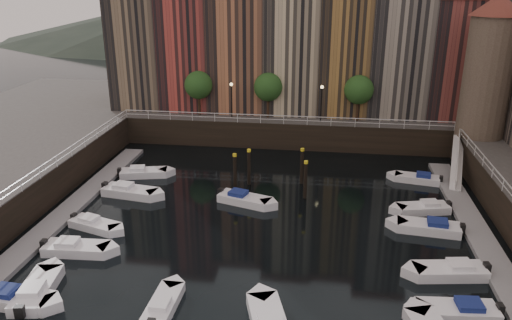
# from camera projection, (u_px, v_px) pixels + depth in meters

# --- Properties ---
(ground) EXTENTS (200.00, 200.00, 0.00)m
(ground) POSITION_uv_depth(u_px,v_px,m) (266.00, 213.00, 40.93)
(ground) COLOR black
(ground) RESTS_ON ground
(quay_far) EXTENTS (80.00, 20.00, 3.00)m
(quay_far) POSITION_uv_depth(u_px,v_px,m) (290.00, 114.00, 64.54)
(quay_far) COLOR black
(quay_far) RESTS_ON ground
(dock_left) EXTENTS (2.00, 28.00, 0.35)m
(dock_left) POSITION_uv_depth(u_px,v_px,m) (74.00, 205.00, 42.04)
(dock_left) COLOR gray
(dock_left) RESTS_ON ground
(dock_right) EXTENTS (2.00, 28.00, 0.35)m
(dock_right) POSITION_uv_depth(u_px,v_px,m) (476.00, 230.00, 37.84)
(dock_right) COLOR gray
(dock_right) RESTS_ON ground
(mountains) EXTENTS (145.00, 100.00, 18.00)m
(mountains) POSITION_uv_depth(u_px,v_px,m) (319.00, 15.00, 140.05)
(mountains) COLOR #2D382D
(mountains) RESTS_ON ground
(far_terrace) EXTENTS (48.70, 10.30, 17.50)m
(far_terrace) POSITION_uv_depth(u_px,v_px,m) (319.00, 42.00, 58.50)
(far_terrace) COLOR #7E6A50
(far_terrace) RESTS_ON quay_far
(corner_tower) EXTENTS (5.20, 5.20, 13.80)m
(corner_tower) POSITION_uv_depth(u_px,v_px,m) (490.00, 65.00, 48.25)
(corner_tower) COLOR #6B5B4C
(corner_tower) RESTS_ON quay_right
(promenade_trees) EXTENTS (21.20, 3.20, 5.20)m
(promenade_trees) POSITION_uv_depth(u_px,v_px,m) (274.00, 87.00, 55.70)
(promenade_trees) COLOR black
(promenade_trees) RESTS_ON quay_far
(street_lamps) EXTENTS (10.36, 0.36, 4.18)m
(street_lamps) POSITION_uv_depth(u_px,v_px,m) (276.00, 96.00, 54.97)
(street_lamps) COLOR black
(street_lamps) RESTS_ON quay_far
(railings) EXTENTS (36.08, 34.04, 0.52)m
(railings) POSITION_uv_depth(u_px,v_px,m) (273.00, 150.00, 44.15)
(railings) COLOR white
(railings) RESTS_ON ground
(gangway) EXTENTS (2.78, 8.32, 3.73)m
(gangway) POSITION_uv_depth(u_px,v_px,m) (457.00, 160.00, 47.33)
(gangway) COLOR white
(gangway) RESTS_ON ground
(mooring_pilings) EXTENTS (6.73, 3.59, 3.78)m
(mooring_pilings) POSITION_uv_depth(u_px,v_px,m) (273.00, 172.00, 45.12)
(mooring_pilings) COLOR black
(mooring_pilings) RESTS_ON ground
(boat_left_0) EXTENTS (4.90, 2.09, 1.11)m
(boat_left_0) POSITION_uv_depth(u_px,v_px,m) (14.00, 299.00, 29.55)
(boat_left_0) COLOR white
(boat_left_0) RESTS_ON ground
(boat_left_1) EXTENTS (4.84, 1.99, 1.10)m
(boat_left_1) POSITION_uv_depth(u_px,v_px,m) (75.00, 248.00, 35.00)
(boat_left_1) COLOR white
(boat_left_1) RESTS_ON ground
(boat_left_2) EXTENTS (4.42, 2.72, 0.99)m
(boat_left_2) POSITION_uv_depth(u_px,v_px,m) (94.00, 224.00, 38.42)
(boat_left_2) COLOR white
(boat_left_2) RESTS_ON ground
(boat_left_3) EXTENTS (5.25, 2.55, 1.18)m
(boat_left_3) POSITION_uv_depth(u_px,v_px,m) (129.00, 191.00, 44.12)
(boat_left_3) COLOR white
(boat_left_3) RESTS_ON ground
(boat_left_4) EXTENTS (4.83, 2.71, 1.08)m
(boat_left_4) POSITION_uv_depth(u_px,v_px,m) (143.00, 173.00, 48.38)
(boat_left_4) COLOR white
(boat_left_4) RESTS_ON ground
(boat_right_0) EXTENTS (4.81, 2.10, 1.09)m
(boat_right_0) POSITION_uv_depth(u_px,v_px,m) (460.00, 311.00, 28.47)
(boat_right_0) COLOR white
(boat_right_0) RESTS_ON ground
(boat_right_1) EXTENTS (5.00, 2.47, 1.12)m
(boat_right_1) POSITION_uv_depth(u_px,v_px,m) (451.00, 271.00, 32.29)
(boat_right_1) COLOR white
(boat_right_1) RESTS_ON ground
(boat_right_2) EXTENTS (5.00, 2.29, 1.13)m
(boat_right_2) POSITION_uv_depth(u_px,v_px,m) (430.00, 227.00, 37.89)
(boat_right_2) COLOR white
(boat_right_2) RESTS_ON ground
(boat_right_3) EXTENTS (4.59, 2.56, 1.03)m
(boat_right_3) POSITION_uv_depth(u_px,v_px,m) (424.00, 208.00, 41.08)
(boat_right_3) COLOR white
(boat_right_3) RESTS_ON ground
(boat_right_4) EXTENTS (4.44, 2.31, 1.00)m
(boat_right_4) POSITION_uv_depth(u_px,v_px,m) (418.00, 179.00, 47.07)
(boat_right_4) COLOR white
(boat_right_4) RESTS_ON ground
(boat_near_0) EXTENTS (2.47, 5.03, 1.13)m
(boat_near_0) POSITION_uv_depth(u_px,v_px,m) (36.00, 291.00, 30.30)
(boat_near_0) COLOR white
(boat_near_0) RESTS_ON ground
(boat_near_1) EXTENTS (1.55, 4.14, 0.95)m
(boat_near_1) POSITION_uv_depth(u_px,v_px,m) (163.00, 305.00, 29.08)
(boat_near_1) COLOR white
(boat_near_1) RESTS_ON ground
(boat_extra_441) EXTENTS (4.91, 3.04, 1.10)m
(boat_extra_441) POSITION_uv_depth(u_px,v_px,m) (243.00, 199.00, 42.68)
(boat_extra_441) COLOR white
(boat_extra_441) RESTS_ON ground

